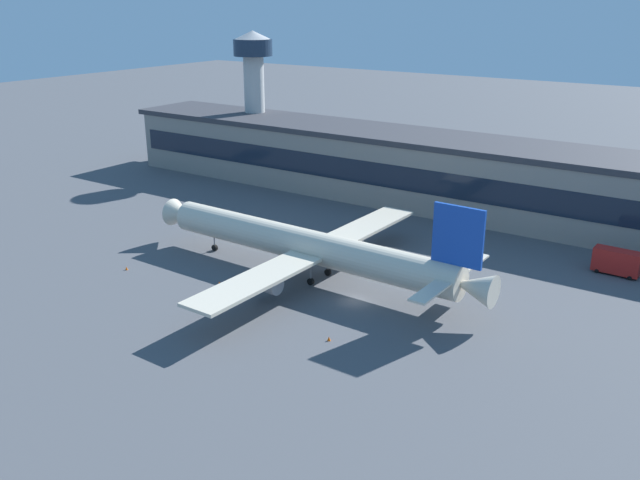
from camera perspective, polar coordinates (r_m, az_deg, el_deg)
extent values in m
plane|color=#4C4F54|center=(99.85, 3.00, -5.16)|extent=(600.00, 600.00, 0.00)
cube|color=gray|center=(141.96, 13.99, 4.79)|extent=(180.59, 18.92, 13.63)
cube|color=#38383D|center=(140.31, 14.24, 7.71)|extent=(184.20, 19.30, 1.20)
cube|color=#192333|center=(133.17, 12.55, 4.23)|extent=(176.98, 0.16, 4.91)
cylinder|color=beige|center=(106.39, -1.21, -0.45)|extent=(53.07, 6.52, 5.20)
cone|color=beige|center=(124.35, -11.63, 2.15)|extent=(4.80, 5.06, 4.94)
cone|color=beige|center=(93.43, 12.88, -3.91)|extent=(5.84, 4.82, 4.68)
cube|color=#1947B2|center=(92.01, 11.59, 0.34)|extent=(7.29, 0.68, 8.32)
cube|color=beige|center=(89.51, 9.51, -4.20)|extent=(2.63, 9.42, 0.30)
cube|color=beige|center=(99.20, 12.47, -1.98)|extent=(2.63, 9.42, 0.30)
cube|color=beige|center=(94.93, -5.49, -3.44)|extent=(6.59, 23.97, 0.50)
cube|color=beige|center=(116.84, 3.84, 1.11)|extent=(6.59, 23.97, 0.50)
cylinder|color=#99999E|center=(98.73, -4.54, -3.62)|extent=(4.36, 2.97, 2.86)
cylinder|color=#99999E|center=(115.09, 2.46, -0.12)|extent=(4.36, 2.97, 2.86)
cylinder|color=black|center=(120.43, -8.89, -0.65)|extent=(1.11, 0.53, 1.10)
cylinder|color=slate|center=(119.88, -8.93, 0.08)|extent=(0.24, 0.24, 2.70)
cylinder|color=black|center=(104.93, -0.79, -3.53)|extent=(1.11, 0.53, 1.10)
cylinder|color=slate|center=(104.30, -0.80, -2.71)|extent=(0.24, 0.24, 2.70)
cylinder|color=black|center=(108.44, 0.67, -2.74)|extent=(1.11, 0.53, 1.10)
cylinder|color=slate|center=(107.83, 0.68, -1.94)|extent=(0.24, 0.24, 2.70)
cylinder|color=#B7B7B2|center=(175.18, -5.52, 10.55)|extent=(5.08, 5.08, 28.71)
cylinder|color=#1E2D42|center=(173.36, -5.70, 15.89)|extent=(9.65, 9.65, 4.00)
cone|color=#A5A5A5|center=(173.19, -5.73, 16.88)|extent=(8.68, 8.68, 2.00)
cube|color=red|center=(118.32, 23.80, -1.65)|extent=(7.29, 2.87, 3.80)
cube|color=black|center=(117.73, 24.77, -1.50)|extent=(2.61, 2.48, 0.95)
cylinder|color=black|center=(119.63, 24.97, -2.58)|extent=(0.71, 0.33, 0.70)
cylinder|color=black|center=(117.47, 24.72, -2.94)|extent=(0.71, 0.33, 0.70)
cylinder|color=black|center=(120.52, 22.65, -2.08)|extent=(0.71, 0.33, 0.70)
cylinder|color=black|center=(118.38, 22.36, -2.43)|extent=(0.71, 0.33, 0.70)
cone|color=#F2590C|center=(115.16, -16.05, -2.31)|extent=(0.46, 0.46, 0.58)
cone|color=#F2590C|center=(104.41, -4.86, -3.85)|extent=(0.55, 0.55, 0.69)
cone|color=#F2590C|center=(105.88, -8.52, -3.66)|extent=(0.57, 0.57, 0.71)
cone|color=#F2590C|center=(88.59, 0.76, -8.34)|extent=(0.48, 0.48, 0.60)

